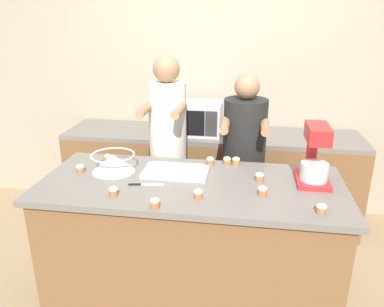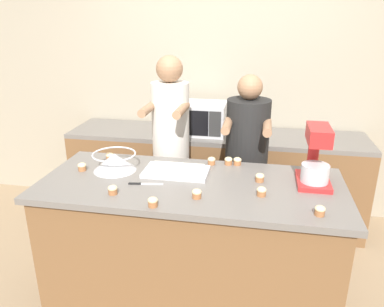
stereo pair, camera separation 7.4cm
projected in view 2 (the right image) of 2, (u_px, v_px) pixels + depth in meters
name	position (u px, v px, depth m)	size (l,w,h in m)	color
ground_plane	(191.00, 303.00, 2.70)	(16.00, 16.00, 0.00)	#937A5B
back_wall	(221.00, 80.00, 3.72)	(10.00, 0.06, 2.70)	gray
island_counter	(191.00, 246.00, 2.54)	(1.93, 0.82, 0.96)	brown
back_counter	(215.00, 177.00, 3.71)	(2.80, 0.60, 0.91)	brown
person_left	(171.00, 152.00, 3.09)	(0.32, 0.49, 1.68)	brown
person_right	(246.00, 167.00, 3.01)	(0.35, 0.51, 1.55)	#232328
stand_mixer	(316.00, 159.00, 2.30)	(0.20, 0.30, 0.38)	red
mixing_bowl	(114.00, 161.00, 2.54)	(0.30, 0.30, 0.12)	#BCBCC1
baking_tray	(176.00, 171.00, 2.50)	(0.43, 0.25, 0.04)	silver
microwave_oven	(197.00, 118.00, 3.53)	(0.54, 0.38, 0.29)	#B7B7BC
knife	(144.00, 184.00, 2.34)	(0.22, 0.05, 0.01)	#BCBCC1
cupcake_0	(262.00, 191.00, 2.19)	(0.06, 0.06, 0.06)	#9E6038
cupcake_1	(212.00, 161.00, 2.65)	(0.06, 0.06, 0.06)	#9E6038
cupcake_2	(197.00, 194.00, 2.16)	(0.06, 0.06, 0.06)	#9E6038
cupcake_3	(113.00, 190.00, 2.21)	(0.06, 0.06, 0.06)	#9E6038
cupcake_4	(153.00, 202.00, 2.06)	(0.06, 0.06, 0.06)	#9E6038
cupcake_5	(237.00, 161.00, 2.64)	(0.06, 0.06, 0.06)	#9E6038
cupcake_6	(110.00, 156.00, 2.73)	(0.06, 0.06, 0.06)	#9E6038
cupcake_7	(228.00, 161.00, 2.65)	(0.06, 0.06, 0.06)	#9E6038
cupcake_8	(320.00, 210.00, 1.97)	(0.06, 0.06, 0.06)	#9E6038
cupcake_9	(260.00, 177.00, 2.37)	(0.06, 0.06, 0.06)	#9E6038
cupcake_10	(82.00, 167.00, 2.55)	(0.06, 0.06, 0.06)	#9E6038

